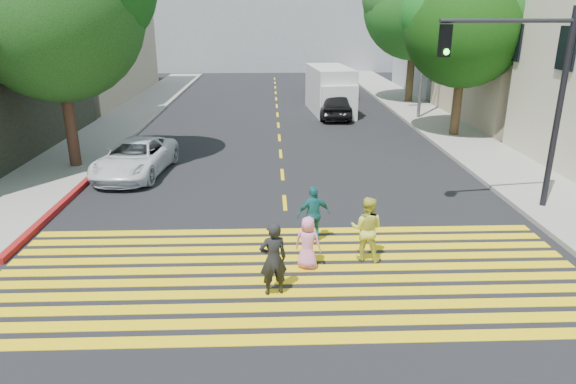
{
  "coord_description": "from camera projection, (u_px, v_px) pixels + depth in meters",
  "views": [
    {
      "loc": [
        -0.42,
        -9.16,
        5.63
      ],
      "look_at": [
        0.0,
        3.0,
        1.4
      ],
      "focal_mm": 32.0,
      "sensor_mm": 36.0,
      "label": 1
    }
  ],
  "objects": [
    {
      "name": "crosswalk",
      "position": [
        291.0,
        274.0,
        11.71
      ],
      "size": [
        13.4,
        5.3,
        0.01
      ],
      "color": "yellow",
      "rests_on": "ground"
    },
    {
      "name": "white_van",
      "position": [
        331.0,
        92.0,
        30.55
      ],
      "size": [
        2.58,
        5.83,
        2.67
      ],
      "rotation": [
        0.0,
        0.0,
        0.08
      ],
      "color": "silver",
      "rests_on": "ground"
    },
    {
      "name": "building_right_grey",
      "position": [
        479.0,
        23.0,
        37.68
      ],
      "size": [
        10.0,
        10.0,
        10.0
      ],
      "primitive_type": "cube",
      "color": "gray",
      "rests_on": "ground"
    },
    {
      "name": "pedestrian_woman",
      "position": [
        367.0,
        229.0,
        12.2
      ],
      "size": [
        0.92,
        0.81,
        1.59
      ],
      "primitive_type": "imported",
      "rotation": [
        0.0,
        0.0,
        2.83
      ],
      "color": "#CCCF46",
      "rests_on": "ground"
    },
    {
      "name": "traffic_signal",
      "position": [
        529.0,
        84.0,
        14.18
      ],
      "size": [
        3.97,
        0.88,
        5.85
      ],
      "rotation": [
        0.0,
        0.0,
        0.15
      ],
      "color": "black",
      "rests_on": "ground"
    },
    {
      "name": "building_left_tan",
      "position": [
        40.0,
        24.0,
        34.78
      ],
      "size": [
        12.0,
        16.0,
        10.0
      ],
      "primitive_type": "cube",
      "color": "tan",
      "rests_on": "ground"
    },
    {
      "name": "pedestrian_man",
      "position": [
        273.0,
        259.0,
        10.66
      ],
      "size": [
        0.67,
        0.52,
        1.62
      ],
      "primitive_type": "imported",
      "rotation": [
        0.0,
        0.0,
        3.39
      ],
      "color": "black",
      "rests_on": "ground"
    },
    {
      "name": "ground",
      "position": [
        293.0,
        304.0,
        10.51
      ],
      "size": [
        120.0,
        120.0,
        0.0
      ],
      "primitive_type": "plane",
      "color": "black"
    },
    {
      "name": "silver_car",
      "position": [
        322.0,
        82.0,
        39.45
      ],
      "size": [
        2.27,
        5.11,
        1.46
      ],
      "primitive_type": "imported",
      "rotation": [
        0.0,
        0.0,
        3.09
      ],
      "color": "#AAABB1",
      "rests_on": "ground"
    },
    {
      "name": "tree_left",
      "position": [
        56.0,
        3.0,
        17.82
      ],
      "size": [
        6.79,
        6.18,
        8.89
      ],
      "rotation": [
        0.0,
        0.0,
        -0.0
      ],
      "color": "#482D18",
      "rests_on": "ground"
    },
    {
      "name": "tree_right_far",
      "position": [
        417.0,
        1.0,
        32.22
      ],
      "size": [
        7.4,
        6.8,
        9.48
      ],
      "rotation": [
        0.0,
        0.0,
        -0.04
      ],
      "color": "black",
      "rests_on": "ground"
    },
    {
      "name": "curb_red",
      "position": [
        63.0,
        203.0,
        15.92
      ],
      "size": [
        0.2,
        8.0,
        0.16
      ],
      "primitive_type": "cube",
      "color": "maroon",
      "rests_on": "ground"
    },
    {
      "name": "pedestrian_child",
      "position": [
        308.0,
        243.0,
        11.84
      ],
      "size": [
        0.72,
        0.59,
        1.27
      ],
      "primitive_type": "imported",
      "rotation": [
        0.0,
        0.0,
        2.79
      ],
      "color": "pink",
      "rests_on": "ground"
    },
    {
      "name": "pedestrian_extra",
      "position": [
        314.0,
        214.0,
        13.19
      ],
      "size": [
        0.94,
        0.56,
        1.51
      ],
      "primitive_type": "imported",
      "rotation": [
        0.0,
        0.0,
        3.37
      ],
      "color": "#1D6A71",
      "rests_on": "ground"
    },
    {
      "name": "dark_car_near",
      "position": [
        335.0,
        104.0,
        29.24
      ],
      "size": [
        1.98,
        4.53,
        1.52
      ],
      "primitive_type": "imported",
      "rotation": [
        0.0,
        0.0,
        3.1
      ],
      "color": "black",
      "rests_on": "ground"
    },
    {
      "name": "backdrop_block",
      "position": [
        273.0,
        10.0,
        53.86
      ],
      "size": [
        30.0,
        8.0,
        12.0
      ],
      "primitive_type": "cube",
      "color": "gray",
      "rests_on": "ground"
    },
    {
      "name": "tree_right_near",
      "position": [
        468.0,
        20.0,
        23.05
      ],
      "size": [
        7.47,
        7.26,
        7.96
      ],
      "rotation": [
        0.0,
        0.0,
        -0.43
      ],
      "color": "#351F14",
      "rests_on": "ground"
    },
    {
      "name": "street_lamp",
      "position": [
        423.0,
        11.0,
        27.0
      ],
      "size": [
        2.28,
        0.29,
        10.08
      ],
      "rotation": [
        0.0,
        0.0,
        0.03
      ],
      "color": "slate",
      "rests_on": "ground"
    },
    {
      "name": "sidewalk_right",
      "position": [
        454.0,
        135.0,
        24.92
      ],
      "size": [
        3.0,
        60.0,
        0.15
      ],
      "primitive_type": "cube",
      "color": "gray",
      "rests_on": "ground"
    },
    {
      "name": "sidewalk_left",
      "position": [
        137.0,
        111.0,
        30.98
      ],
      "size": [
        3.0,
        40.0,
        0.15
      ],
      "primitive_type": "cube",
      "color": "gray",
      "rests_on": "ground"
    },
    {
      "name": "building_right_tan",
      "position": [
        559.0,
        27.0,
        27.3
      ],
      "size": [
        10.0,
        10.0,
        10.0
      ],
      "primitive_type": "cube",
      "color": "tan",
      "rests_on": "ground"
    },
    {
      "name": "white_sedan",
      "position": [
        135.0,
        158.0,
        18.81
      ],
      "size": [
        2.61,
        4.82,
        1.28
      ],
      "primitive_type": "imported",
      "rotation": [
        0.0,
        0.0,
        -0.11
      ],
      "color": "silver",
      "rests_on": "ground"
    },
    {
      "name": "dark_car_parked",
      "position": [
        343.0,
        88.0,
        36.79
      ],
      "size": [
        1.75,
        3.92,
        1.25
      ],
      "primitive_type": "imported",
      "rotation": [
        0.0,
        0.0,
        0.12
      ],
      "color": "black",
      "rests_on": "ground"
    },
    {
      "name": "lane_line",
      "position": [
        277.0,
        110.0,
        31.75
      ],
      "size": [
        0.12,
        34.4,
        0.01
      ],
      "color": "yellow",
      "rests_on": "ground"
    }
  ]
}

